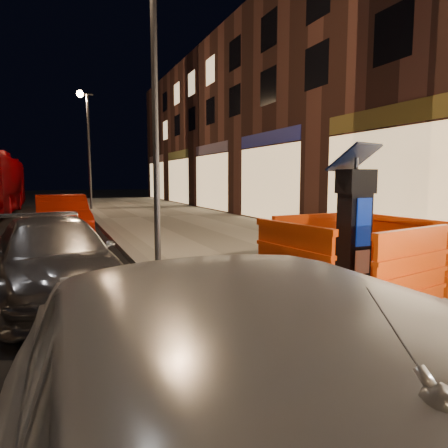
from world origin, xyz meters
name	(u,v)px	position (x,y,z in m)	size (l,w,h in m)	color
ground_plane	(196,323)	(0.00, 0.00, 0.00)	(120.00, 120.00, 0.00)	black
sidewalk	(381,291)	(3.00, 0.00, 0.07)	(6.00, 60.00, 0.15)	gray
kerb	(196,317)	(0.00, 0.00, 0.07)	(0.30, 60.00, 0.15)	slate
parking_kiosk	(354,229)	(2.06, -0.42, 1.13)	(0.62, 0.62, 1.96)	black
barrier_front	(411,277)	(2.06, -1.37, 0.70)	(1.41, 0.58, 1.10)	#ED3F08
barrier_back	(311,249)	(2.06, 0.53, 0.70)	(1.41, 0.58, 1.10)	#ED3F08
barrier_kerbside	(292,267)	(1.11, -0.42, 0.70)	(1.41, 0.58, 1.10)	#ED3F08
barrier_bldgside	(406,256)	(3.01, -0.42, 0.70)	(1.41, 0.58, 1.10)	#ED3F08
car_silver	(56,296)	(-1.61, 1.90, 0.00)	(1.66, 4.07, 1.18)	#BABABF
car_red	(63,239)	(-1.38, 8.06, 0.00)	(1.38, 3.97, 1.31)	#A21808
street_lamp_mid	(155,105)	(0.25, 3.00, 3.15)	(0.12, 0.12, 6.00)	#3F3F44
street_lamp_far	(89,152)	(0.25, 18.00, 3.15)	(0.12, 0.12, 6.00)	#3F3F44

